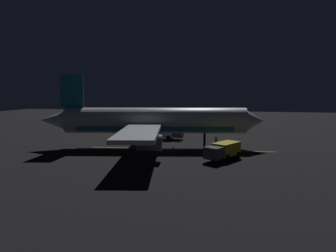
{
  "coord_description": "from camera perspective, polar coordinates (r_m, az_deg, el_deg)",
  "views": [
    {
      "loc": [
        43.76,
        10.76,
        8.75
      ],
      "look_at": [
        0.0,
        2.0,
        3.5
      ],
      "focal_mm": 31.05,
      "sensor_mm": 36.0,
      "label": 1
    }
  ],
  "objects": [
    {
      "name": "catering_truck",
      "position": [
        53.91,
        -0.71,
        -1.22
      ],
      "size": [
        2.51,
        6.41,
        2.55
      ],
      "color": "silver",
      "rests_on": "ground_plane"
    },
    {
      "name": "traffic_cone_near_right",
      "position": [
        51.2,
        2.48,
        -2.85
      ],
      "size": [
        0.5,
        0.5,
        0.55
      ],
      "color": "#EA590F",
      "rests_on": "ground_plane"
    },
    {
      "name": "baggage_truck",
      "position": [
        38.49,
        10.82,
        -4.81
      ],
      "size": [
        5.89,
        4.76,
        2.17
      ],
      "color": "gold",
      "rests_on": "ground_plane"
    },
    {
      "name": "ground_plane",
      "position": [
        45.92,
        -2.45,
        -4.41
      ],
      "size": [
        180.0,
        180.0,
        0.2
      ],
      "primitive_type": "cube",
      "color": "black"
    },
    {
      "name": "apron_guide_stripe",
      "position": [
        44.62,
        2.39,
        -4.6
      ],
      "size": [
        2.0,
        28.27,
        0.01
      ],
      "primitive_type": "cube",
      "rotation": [
        0.0,
        0.0,
        0.06
      ],
      "color": "gold",
      "rests_on": "ground_plane"
    },
    {
      "name": "ground_crew_worker",
      "position": [
        48.69,
        9.42,
        -2.68
      ],
      "size": [
        0.4,
        0.4,
        1.74
      ],
      "color": "black",
      "rests_on": "ground_plane"
    },
    {
      "name": "traffic_cone_near_left",
      "position": [
        44.36,
        0.97,
        -4.34
      ],
      "size": [
        0.5,
        0.5,
        0.55
      ],
      "color": "#EA590F",
      "rests_on": "ground_plane"
    },
    {
      "name": "airliner",
      "position": [
        45.34,
        -3.22,
        0.86
      ],
      "size": [
        33.63,
        35.02,
        11.46
      ],
      "color": "silver",
      "rests_on": "ground_plane"
    }
  ]
}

